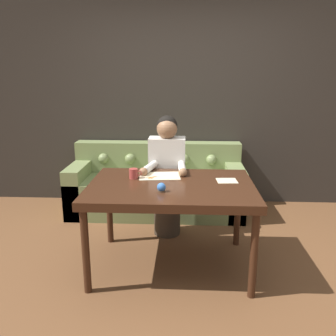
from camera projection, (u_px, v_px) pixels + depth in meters
ground_plane at (182, 271)px, 3.11m from camera, size 16.00×16.00×0.00m
wall_back at (185, 103)px, 4.54m from camera, size 8.00×0.06×2.60m
dining_table at (171, 192)px, 3.03m from camera, size 1.40×0.99×0.77m
couch at (157, 187)px, 4.42m from camera, size 2.10×0.81×0.82m
person at (167, 176)px, 3.67m from camera, size 0.44×0.60×1.27m
pattern_paper_main at (160, 176)px, 3.24m from camera, size 0.39×0.30×0.00m
pattern_paper_offcut at (227, 181)px, 3.09m from camera, size 0.18×0.17×0.00m
scissors at (154, 177)px, 3.20m from camera, size 0.19×0.18×0.01m
mug at (134, 174)px, 3.16m from camera, size 0.11×0.08×0.09m
pin_cushion at (161, 188)px, 2.81m from camera, size 0.07×0.07×0.07m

